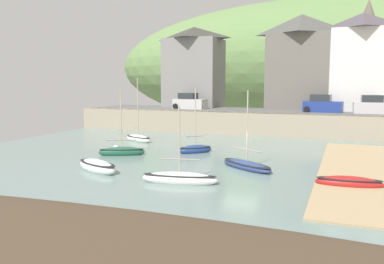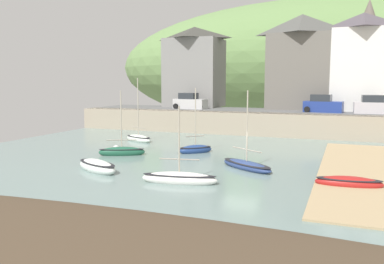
% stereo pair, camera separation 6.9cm
% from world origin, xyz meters
% --- Properties ---
extents(ground, '(48.00, 41.00, 0.61)m').
position_xyz_m(ground, '(1.40, -9.56, 0.16)').
color(ground, gray).
extents(quay_seawall, '(48.00, 9.40, 2.40)m').
position_xyz_m(quay_seawall, '(0.00, 17.50, 1.36)').
color(quay_seawall, tan).
rests_on(quay_seawall, ground).
extents(hillside_backdrop, '(80.00, 44.00, 24.52)m').
position_xyz_m(hillside_backdrop, '(0.70, 55.20, 8.58)').
color(hillside_backdrop, '#678B4E').
rests_on(hillside_backdrop, ground).
extents(waterfront_building_left, '(7.44, 6.05, 10.56)m').
position_xyz_m(waterfront_building_left, '(-12.88, 25.20, 7.74)').
color(waterfront_building_left, gray).
rests_on(waterfront_building_left, ground).
extents(waterfront_building_centre, '(8.08, 5.57, 11.38)m').
position_xyz_m(waterfront_building_centre, '(1.04, 25.20, 8.18)').
color(waterfront_building_centre, '#68645C').
rests_on(waterfront_building_centre, ground).
extents(waterfront_building_right, '(7.01, 5.80, 11.17)m').
position_xyz_m(waterfront_building_right, '(7.88, 25.20, 8.06)').
color(waterfront_building_right, silver).
rests_on(waterfront_building_right, ground).
extents(church_with_spire, '(3.00, 3.00, 13.37)m').
position_xyz_m(church_with_spire, '(8.51, 29.20, 9.29)').
color(church_with_spire, tan).
rests_on(church_with_spire, ground).
extents(dinghy_open_wooden, '(4.44, 3.64, 5.35)m').
position_xyz_m(dinghy_open_wooden, '(0.43, 0.11, 0.23)').
color(dinghy_open_wooden, navy).
rests_on(dinghy_open_wooden, ground).
extents(sailboat_white_hull, '(3.68, 2.56, 6.28)m').
position_xyz_m(sailboat_white_hull, '(-12.28, 8.38, 0.29)').
color(sailboat_white_hull, white).
rests_on(sailboat_white_hull, ground).
extents(rowboat_small_beached, '(4.51, 1.75, 4.61)m').
position_xyz_m(rowboat_small_beached, '(-2.24, -5.10, 0.28)').
color(rowboat_small_beached, white).
rests_on(rowboat_small_beached, ground).
extents(sailboat_blue_trim, '(3.66, 2.43, 5.27)m').
position_xyz_m(sailboat_blue_trim, '(-9.92, 1.37, 0.29)').
color(sailboat_blue_trim, '#1F573E').
rests_on(sailboat_blue_trim, ground).
extents(motorboat_with_cabin, '(2.80, 2.79, 5.46)m').
position_xyz_m(motorboat_with_cabin, '(-4.90, 4.54, 0.29)').
color(motorboat_with_cabin, navy).
rests_on(motorboat_with_cabin, ground).
extents(fishing_boat_green, '(4.03, 2.80, 0.97)m').
position_xyz_m(fishing_boat_green, '(-8.47, -4.11, 0.29)').
color(fishing_boat_green, white).
rests_on(fishing_boat_green, ground).
extents(sailboat_nearest_shore, '(3.66, 1.38, 0.78)m').
position_xyz_m(sailboat_nearest_shore, '(6.81, -2.45, 0.24)').
color(sailboat_nearest_shore, '#A91F1D').
rests_on(sailboat_nearest_shore, ground).
extents(parked_car_near_slipway, '(4.27, 2.18, 1.95)m').
position_xyz_m(parked_car_near_slipway, '(-11.76, 20.70, 3.20)').
color(parked_car_near_slipway, beige).
rests_on(parked_car_near_slipway, ground).
extents(parked_car_by_wall, '(4.27, 2.16, 1.95)m').
position_xyz_m(parked_car_by_wall, '(4.00, 20.70, 3.20)').
color(parked_car_by_wall, navy).
rests_on(parked_car_by_wall, ground).
extents(parked_car_end_of_row, '(4.20, 1.95, 1.95)m').
position_xyz_m(parked_car_end_of_row, '(9.17, 20.70, 3.20)').
color(parked_car_end_of_row, '#BFB9BE').
rests_on(parked_car_end_of_row, ground).
extents(mooring_buoy, '(0.51, 0.51, 0.51)m').
position_xyz_m(mooring_buoy, '(-11.65, 3.30, 0.15)').
color(mooring_buoy, silver).
rests_on(mooring_buoy, ground).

